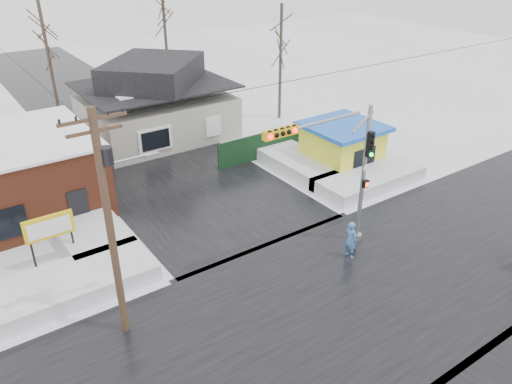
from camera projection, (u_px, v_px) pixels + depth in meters
ground at (339, 301)px, 20.95m from camera, size 120.00×120.00×0.00m
road_ns at (339, 300)px, 20.95m from camera, size 10.00×120.00×0.02m
road_ew at (339, 300)px, 20.95m from camera, size 120.00×10.00×0.02m
snowbank_nw at (72, 284)px, 21.31m from camera, size 7.00×3.00×0.80m
snowbank_ne at (369, 178)px, 30.41m from camera, size 7.00×3.00×0.80m
snowbank_nside_w at (81, 221)px, 25.96m from camera, size 3.00×8.00×0.80m
snowbank_nside_e at (292, 159)px, 33.04m from camera, size 3.00×8.00×0.80m
traffic_signal at (341, 165)px, 22.23m from camera, size 6.05×0.68×7.00m
utility_pole at (110, 215)px, 17.12m from camera, size 3.15×0.44×9.00m
marquee_sign at (49, 228)px, 22.42m from camera, size 2.20×0.21×2.55m
house at (156, 102)px, 36.76m from camera, size 10.40×8.40×5.76m
kiosk at (342, 145)px, 32.35m from camera, size 4.60×4.60×2.88m
fence at (268, 144)px, 34.01m from camera, size 8.00×0.12×1.80m
tree_far_left at (43, 27)px, 34.16m from camera, size 3.00×3.00×10.00m
tree_far_right at (281, 29)px, 38.25m from camera, size 3.00×3.00×9.00m
pedestrian at (351, 240)px, 23.34m from camera, size 0.49×0.72×1.91m
shopping_bag at (352, 250)px, 24.00m from camera, size 0.29×0.16×0.35m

